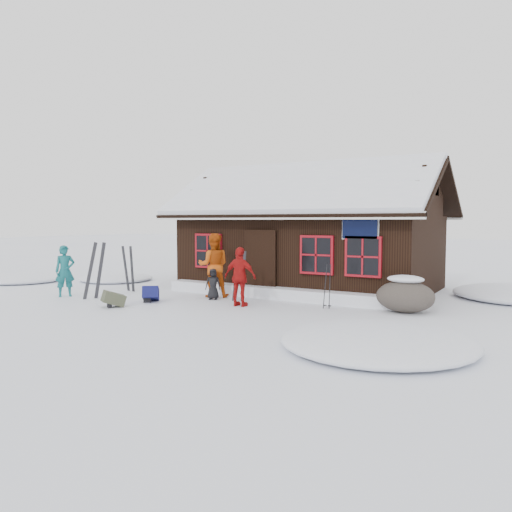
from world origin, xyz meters
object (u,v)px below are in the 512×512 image
Objects in this scene: skier_orange_right at (240,277)px; backpack_olive at (114,301)px; skier_teal at (65,271)px; backpack_blue at (151,296)px; ski_poles at (327,287)px; skier_orange_left at (214,265)px; boulder at (405,295)px; ski_pair_left at (95,271)px; skier_crouched at (213,284)px.

skier_orange_right is 2.87× the size of backpack_olive.
backpack_blue is at bearing -46.44° from skier_teal.
ski_poles is at bearing -42.18° from skier_teal.
ski_poles is (3.80, -0.11, -0.40)m from skier_orange_left.
boulder is at bearing 14.38° from ski_poles.
boulder is at bearing 56.16° from backpack_olive.
ski_pair_left is at bearing 154.27° from backpack_blue.
skier_orange_right is 1.76× the size of skier_crouched.
skier_teal reaches higher than ski_poles.
skier_orange_left is 5.77m from boulder.
boulder is 2.00m from ski_poles.
skier_orange_left is 1.58× the size of ski_poles.
skier_crouched is at bearing -27.10° from skier_orange_right.
skier_orange_right is at bearing -161.45° from boulder.
skier_orange_right is 4.37m from boulder.
ski_pair_left is at bearing -163.36° from ski_poles.
boulder is at bearing 151.79° from skier_orange_left.
skier_teal is 2.64× the size of backpack_blue.
skier_orange_left is 1.32× the size of boulder.
ski_pair_left is (1.15, 0.17, 0.04)m from skier_teal.
skier_orange_right is 2.71× the size of backpack_blue.
ski_poles is 5.80m from backpack_olive.
backpack_blue is at bearing 11.25° from skier_orange_right.
skier_orange_right is 2.80m from backpack_blue.
skier_orange_left reaches higher than skier_teal.
skier_orange_left is at bearing 19.68° from backpack_blue.
skier_orange_left is 2.11× the size of skier_crouched.
ski_pair_left reaches higher than skier_orange_right.
ski_pair_left reaches higher than backpack_olive.
backpack_olive is at bearing -59.44° from ski_pair_left.
ski_poles is 2.06× the size of backpack_blue.
skier_teal is 1.07× the size of boulder.
skier_teal is 4.68m from skier_crouched.
skier_teal is 1.28× the size of ski_poles.
ski_pair_left is 3.11× the size of backpack_olive.
skier_orange_right reaches higher than backpack_olive.
boulder is 0.84× the size of ski_pair_left.
skier_crouched is (-1.34, 0.60, -0.35)m from skier_orange_right.
skier_crouched is 1.54× the size of backpack_blue.
skier_teal is at bearing 179.64° from skier_crouched.
skier_teal is 4.62m from skier_orange_left.
skier_orange_right is at bearing -47.82° from skier_crouched.
skier_teal is 2.87m from backpack_olive.
ski_poles is at bearing -20.71° from backpack_blue.
ski_pair_left is 1.88m from backpack_olive.
ski_pair_left is 6.96m from ski_poles.
skier_orange_left is 0.71m from skier_crouched.
ski_poles reaches higher than backpack_blue.
skier_orange_left reaches higher than backpack_blue.
skier_crouched is 5.52m from boulder.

